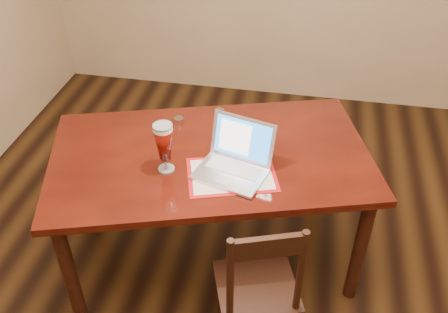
# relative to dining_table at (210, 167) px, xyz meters

# --- Properties ---
(ground) EXTENTS (5.00, 5.00, 0.00)m
(ground) POSITION_rel_dining_table_xyz_m (0.29, -0.31, -0.75)
(ground) COLOR black
(ground) RESTS_ON ground
(room_shell) EXTENTS (4.51, 5.01, 2.71)m
(room_shell) POSITION_rel_dining_table_xyz_m (0.29, -0.31, 1.02)
(room_shell) COLOR tan
(room_shell) RESTS_ON ground
(dining_table) EXTENTS (2.01, 1.49, 1.13)m
(dining_table) POSITION_rel_dining_table_xyz_m (0.00, 0.00, 0.00)
(dining_table) COLOR #4C120A
(dining_table) RESTS_ON ground
(dining_chair) EXTENTS (0.52, 0.51, 0.97)m
(dining_chair) POSITION_rel_dining_table_xyz_m (0.37, -0.57, -0.29)
(dining_chair) COLOR black
(dining_chair) RESTS_ON ground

